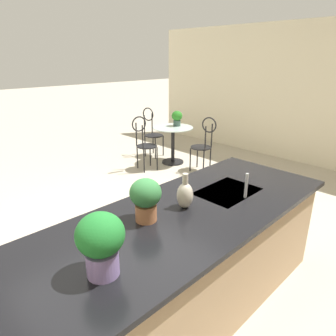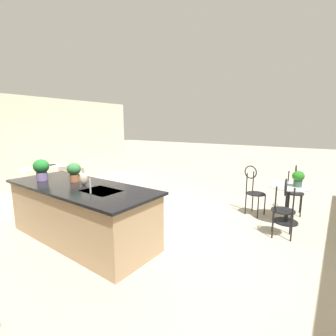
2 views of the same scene
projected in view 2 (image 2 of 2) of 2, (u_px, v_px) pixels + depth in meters
name	position (u px, v px, depth m)	size (l,w,h in m)	color
ground_plane	(131.00, 226.00, 4.49)	(40.00, 40.00, 0.00)	#B2A893
wall_right	(21.00, 144.00, 6.72)	(0.12, 7.80, 2.70)	beige
kitchen_island	(81.00, 212.00, 3.91)	(2.80, 1.06, 0.92)	tan
bistro_table	(288.00, 201.00, 4.58)	(0.80, 0.80, 0.74)	black
chair_near_window	(284.00, 205.00, 3.93)	(0.45, 0.51, 1.04)	black
chair_by_island	(295.00, 187.00, 5.06)	(0.44, 0.51, 1.04)	black
chair_toward_desk	(254.00, 188.00, 5.02)	(0.52, 0.46, 1.04)	black
sink_faucet	(90.00, 186.00, 3.35)	(0.02, 0.02, 0.22)	#B2B5BA
writing_desk	(45.00, 174.00, 6.73)	(0.60, 1.20, 0.74)	white
keyboard	(47.00, 165.00, 6.78)	(0.16, 0.44, 0.03)	black
potted_plant_on_table	(298.00, 178.00, 4.43)	(0.21, 0.21, 0.30)	#385147
potted_plant_counter_far	(41.00, 168.00, 4.16)	(0.26, 0.26, 0.37)	#7A669E
potted_plant_counter_near	(74.00, 171.00, 4.07)	(0.23, 0.23, 0.32)	#9E603D
vase_on_counter	(84.00, 178.00, 3.83)	(0.13, 0.13, 0.29)	#BCB29E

